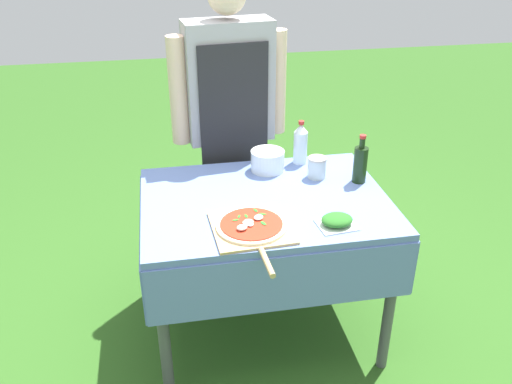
# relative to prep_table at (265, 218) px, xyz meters

# --- Properties ---
(ground_plane) EXTENTS (12.00, 12.00, 0.00)m
(ground_plane) POSITION_rel_prep_table_xyz_m (0.00, 0.00, -0.70)
(ground_plane) COLOR #2D5B1E
(prep_table) EXTENTS (1.19, 0.89, 0.81)m
(prep_table) POSITION_rel_prep_table_xyz_m (0.00, 0.00, 0.00)
(prep_table) COLOR #607AB7
(prep_table) RESTS_ON ground
(person_cook) EXTENTS (0.65, 0.26, 1.75)m
(person_cook) POSITION_rel_prep_table_xyz_m (-0.08, 0.63, 0.33)
(person_cook) COLOR #4C4C51
(person_cook) RESTS_ON ground
(pizza_on_peel) EXTENTS (0.36, 0.53, 0.06)m
(pizza_on_peel) POSITION_rel_prep_table_xyz_m (-0.11, -0.27, 0.12)
(pizza_on_peel) COLOR tan
(pizza_on_peel) RESTS_ON prep_table
(oil_bottle) EXTENTS (0.07, 0.07, 0.25)m
(oil_bottle) POSITION_rel_prep_table_xyz_m (0.50, 0.09, 0.21)
(oil_bottle) COLOR black
(oil_bottle) RESTS_ON prep_table
(water_bottle) EXTENTS (0.08, 0.08, 0.24)m
(water_bottle) POSITION_rel_prep_table_xyz_m (0.27, 0.37, 0.22)
(water_bottle) COLOR silver
(water_bottle) RESTS_ON prep_table
(herb_container) EXTENTS (0.18, 0.15, 0.05)m
(herb_container) POSITION_rel_prep_table_xyz_m (0.26, -0.30, 0.13)
(herb_container) COLOR silver
(herb_container) RESTS_ON prep_table
(mixing_tub) EXTENTS (0.18, 0.18, 0.11)m
(mixing_tub) POSITION_rel_prep_table_xyz_m (0.07, 0.31, 0.16)
(mixing_tub) COLOR silver
(mixing_tub) RESTS_ON prep_table
(sauce_jar) EXTENTS (0.10, 0.10, 0.11)m
(sauce_jar) POSITION_rel_prep_table_xyz_m (0.31, 0.18, 0.16)
(sauce_jar) COLOR silver
(sauce_jar) RESTS_ON prep_table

